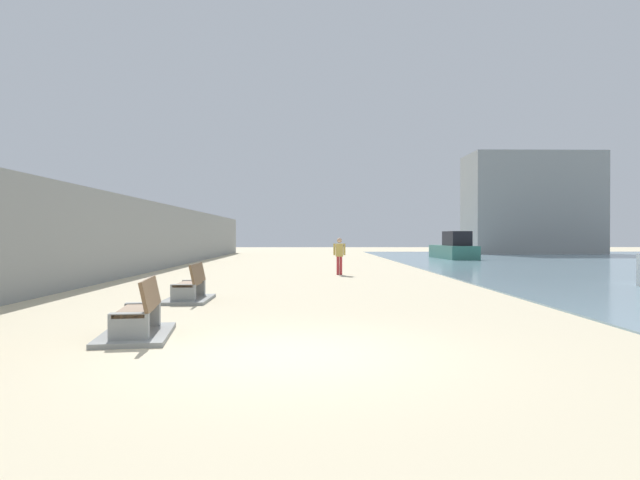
# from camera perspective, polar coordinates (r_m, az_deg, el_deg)

# --- Properties ---
(ground_plane) EXTENTS (120.00, 120.00, 0.00)m
(ground_plane) POSITION_cam_1_polar(r_m,az_deg,el_deg) (26.32, -1.79, -3.29)
(ground_plane) COLOR beige
(seawall) EXTENTS (0.80, 64.00, 3.35)m
(seawall) POSITION_cam_1_polar(r_m,az_deg,el_deg) (27.41, -17.67, 0.34)
(seawall) COLOR gray
(seawall) RESTS_ON ground
(bench_near) EXTENTS (1.37, 2.23, 0.98)m
(bench_near) POSITION_cam_1_polar(r_m,az_deg,el_deg) (10.21, -17.59, -7.84)
(bench_near) COLOR gray
(bench_near) RESTS_ON ground
(bench_far) EXTENTS (1.13, 2.11, 0.98)m
(bench_far) POSITION_cam_1_polar(r_m,az_deg,el_deg) (15.41, -12.78, -5.05)
(bench_far) COLOR gray
(bench_far) RESTS_ON ground
(person_walking) EXTENTS (0.53, 0.22, 1.61)m
(person_walking) POSITION_cam_1_polar(r_m,az_deg,el_deg) (25.04, 1.93, -1.35)
(person_walking) COLOR #B22D33
(person_walking) RESTS_ON ground
(boat_distant) EXTENTS (2.21, 6.58, 1.99)m
(boat_distant) POSITION_cam_1_polar(r_m,az_deg,el_deg) (43.13, 13.12, -0.84)
(boat_distant) COLOR #337060
(boat_distant) RESTS_ON water_bay
(harbor_building) EXTENTS (12.00, 6.00, 9.46)m
(harbor_building) POSITION_cam_1_polar(r_m,az_deg,el_deg) (58.31, 20.20, 3.36)
(harbor_building) COLOR gray
(harbor_building) RESTS_ON ground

